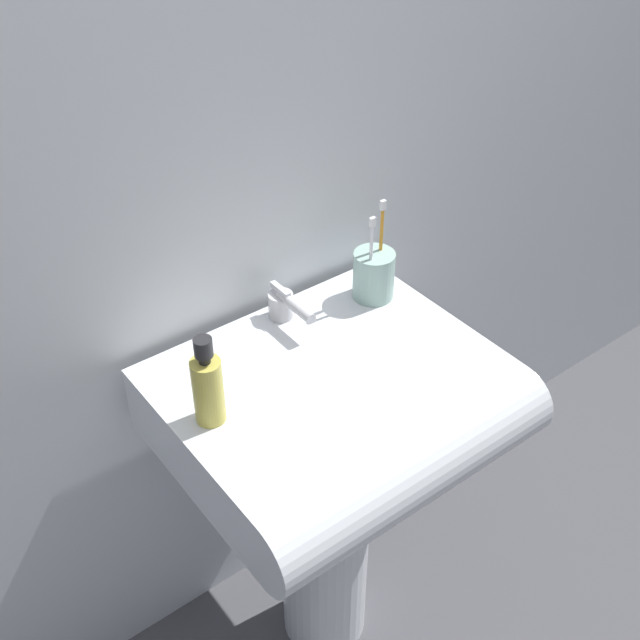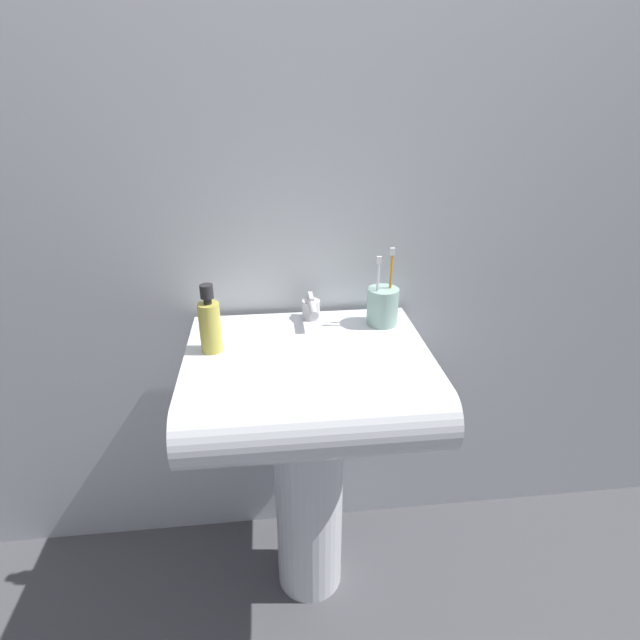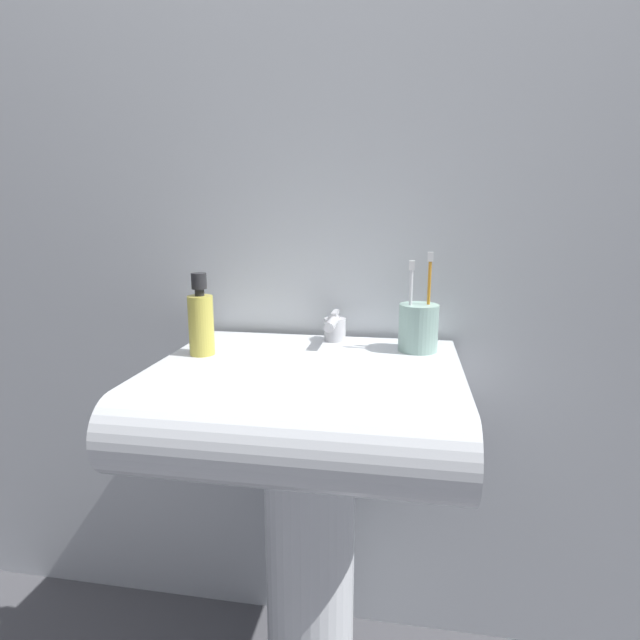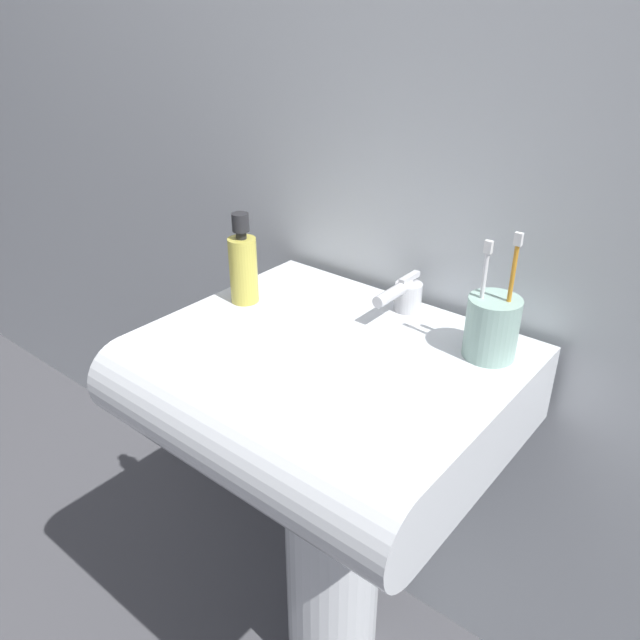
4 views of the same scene
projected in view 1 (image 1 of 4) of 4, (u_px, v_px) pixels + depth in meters
ground_plane at (324, 620)px, 2.00m from camera, size 6.00×6.00×0.00m
wall_back at (234, 135)px, 1.44m from camera, size 5.00×0.05×2.40m
sink_pedestal at (325, 533)px, 1.79m from camera, size 0.20×0.20×0.69m
sink_basin at (343, 413)px, 1.50m from camera, size 0.61×0.53×0.14m
faucet at (284, 305)px, 1.59m from camera, size 0.05×0.13×0.07m
toothbrush_cup at (374, 274)px, 1.65m from camera, size 0.09×0.09×0.22m
soap_bottle at (208, 387)px, 1.35m from camera, size 0.05×0.05×0.18m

